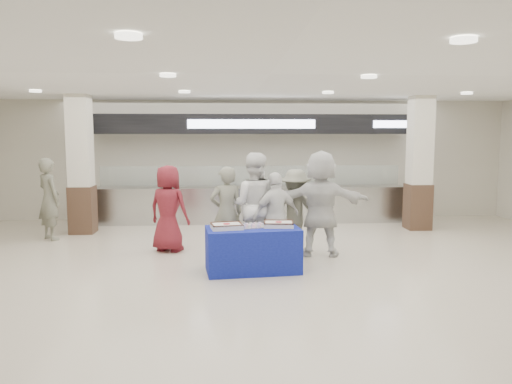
{
  "coord_description": "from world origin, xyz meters",
  "views": [
    {
      "loc": [
        -0.67,
        -7.53,
        2.34
      ],
      "look_at": [
        -0.1,
        1.6,
        1.25
      ],
      "focal_mm": 35.0,
      "sensor_mm": 36.0,
      "label": 1
    }
  ],
  "objects": [
    {
      "name": "sheet_cake_left",
      "position": [
        -0.65,
        0.63,
        0.8
      ],
      "size": [
        0.56,
        0.47,
        0.1
      ],
      "color": "white",
      "rests_on": "display_table"
    },
    {
      "name": "column_right",
      "position": [
        4.0,
        4.2,
        1.53
      ],
      "size": [
        0.55,
        0.55,
        3.2
      ],
      "color": "#3C271B",
      "rests_on": "ground"
    },
    {
      "name": "serving_line",
      "position": [
        0.0,
        5.4,
        1.16
      ],
      "size": [
        8.7,
        0.85,
        2.8
      ],
      "color": "#AFB2B6",
      "rests_on": "ground"
    },
    {
      "name": "civilian_white",
      "position": [
        1.13,
        1.72,
        1.0
      ],
      "size": [
        1.92,
        0.81,
        2.01
      ],
      "primitive_type": "imported",
      "rotation": [
        0.0,
        0.0,
        3.02
      ],
      "color": "silver",
      "rests_on": "ground"
    },
    {
      "name": "soldier_a",
      "position": [
        -0.65,
        1.63,
        0.86
      ],
      "size": [
        0.7,
        0.54,
        1.72
      ],
      "primitive_type": "imported",
      "rotation": [
        0.0,
        0.0,
        3.37
      ],
      "color": "slate",
      "rests_on": "ground"
    },
    {
      "name": "chef_short",
      "position": [
        0.27,
        1.55,
        0.81
      ],
      "size": [
        1.03,
        0.76,
        1.62
      ],
      "primitive_type": "imported",
      "rotation": [
        0.0,
        0.0,
        3.57
      ],
      "color": "white",
      "rests_on": "ground"
    },
    {
      "name": "sheet_cake_right",
      "position": [
        0.23,
        0.76,
        0.8
      ],
      "size": [
        0.52,
        0.42,
        0.1
      ],
      "color": "white",
      "rests_on": "display_table"
    },
    {
      "name": "chef_tall",
      "position": [
        -0.14,
        1.77,
        0.98
      ],
      "size": [
        1.06,
        0.88,
        1.97
      ],
      "primitive_type": "imported",
      "rotation": [
        0.0,
        0.0,
        2.99
      ],
      "color": "white",
      "rests_on": "ground"
    },
    {
      "name": "soldier_bg",
      "position": [
        -4.51,
        3.51,
        0.9
      ],
      "size": [
        0.77,
        0.77,
        1.8
      ],
      "primitive_type": "imported",
      "rotation": [
        0.0,
        0.0,
        2.36
      ],
      "color": "slate",
      "rests_on": "ground"
    },
    {
      "name": "display_table",
      "position": [
        -0.22,
        0.69,
        0.38
      ],
      "size": [
        1.63,
        0.95,
        0.75
      ],
      "primitive_type": "cube",
      "rotation": [
        0.0,
        0.0,
        0.11
      ],
      "color": "navy",
      "rests_on": "ground"
    },
    {
      "name": "soldier_b",
      "position": [
        0.7,
        2.1,
        0.81
      ],
      "size": [
        1.19,
        0.92,
        1.63
      ],
      "primitive_type": "imported",
      "rotation": [
        0.0,
        0.0,
        2.8
      ],
      "color": "slate",
      "rests_on": "ground"
    },
    {
      "name": "column_left",
      "position": [
        -4.0,
        4.2,
        1.53
      ],
      "size": [
        0.55,
        0.55,
        3.2
      ],
      "color": "#3C271B",
      "rests_on": "ground"
    },
    {
      "name": "civilian_maroon",
      "position": [
        -1.79,
        2.25,
        0.85
      ],
      "size": [
        0.98,
        0.84,
        1.71
      ],
      "primitive_type": "imported",
      "rotation": [
        0.0,
        0.0,
        2.71
      ],
      "color": "maroon",
      "rests_on": "ground"
    },
    {
      "name": "cupcake_tray",
      "position": [
        -0.26,
        0.7,
        0.78
      ],
      "size": [
        0.48,
        0.41,
        0.07
      ],
      "color": "#A2A3A7",
      "rests_on": "display_table"
    },
    {
      "name": "ground",
      "position": [
        0.0,
        0.0,
        0.0
      ],
      "size": [
        14.0,
        14.0,
        0.0
      ],
      "primitive_type": "plane",
      "color": "beige",
      "rests_on": "ground"
    }
  ]
}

